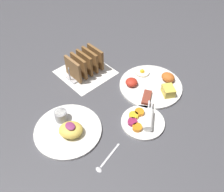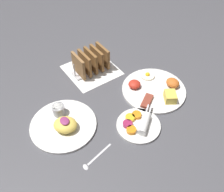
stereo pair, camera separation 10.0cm
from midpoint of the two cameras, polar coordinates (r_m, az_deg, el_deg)
ground_plane at (r=1.04m, az=1.84°, el=-0.53°), size 3.00×3.00×0.00m
napkin_flat at (r=1.17m, az=-2.23°, el=5.86°), size 0.22×0.22×0.00m
plate_breakfast at (r=1.08m, az=12.43°, el=1.44°), size 0.27×0.27×0.05m
plate_condiments at (r=0.94m, az=9.14°, el=-6.60°), size 0.17×0.18×0.04m
plate_foreground at (r=0.94m, az=-8.06°, el=-6.34°), size 0.25×0.25×0.06m
toast_rack at (r=1.13m, az=-2.30°, el=7.80°), size 0.10×0.18×0.10m
teaspoon at (r=0.86m, az=-1.01°, el=-14.65°), size 0.04×0.13×0.01m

